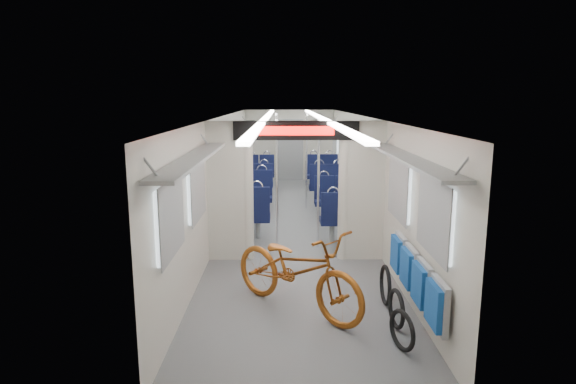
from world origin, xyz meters
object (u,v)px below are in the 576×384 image
(bicycle, at_px, (297,269))
(seat_bay_near_right, at_px, (339,204))
(flip_bench, at_px, (415,276))
(bike_hoop_a, at_px, (402,332))
(seat_bay_far_right, at_px, (325,176))
(stanchion_near_left, at_px, (277,186))
(seat_bay_near_left, at_px, (249,200))
(bike_hoop_b, at_px, (396,311))
(bike_hoop_c, at_px, (385,287))
(stanchion_far_right, at_px, (306,162))
(seat_bay_far_left, at_px, (257,174))
(stanchion_near_right, at_px, (318,185))
(stanchion_far_left, at_px, (276,161))

(bicycle, bearing_deg, seat_bay_near_right, 29.18)
(seat_bay_near_right, bearing_deg, bicycle, -104.40)
(flip_bench, bearing_deg, bike_hoop_a, -114.22)
(bicycle, xyz_separation_m, seat_bay_near_right, (0.97, 3.79, -0.01))
(seat_bay_far_right, relative_size, stanchion_near_left, 0.98)
(flip_bench, height_order, stanchion_near_left, stanchion_near_left)
(seat_bay_near_left, bearing_deg, bike_hoop_b, -66.21)
(bike_hoop_a, bearing_deg, seat_bay_far_right, 90.80)
(bike_hoop_c, relative_size, stanchion_far_right, 0.23)
(seat_bay_far_left, distance_m, stanchion_near_left, 5.21)
(stanchion_near_right, bearing_deg, bike_hoop_b, -77.53)
(bike_hoop_a, height_order, stanchion_far_right, stanchion_far_right)
(seat_bay_near_left, relative_size, seat_bay_far_right, 1.00)
(bike_hoop_b, height_order, seat_bay_near_right, seat_bay_near_right)
(bike_hoop_c, distance_m, seat_bay_near_right, 3.65)
(flip_bench, distance_m, seat_bay_near_left, 5.03)
(flip_bench, distance_m, bike_hoop_b, 0.47)
(bike_hoop_a, height_order, seat_bay_near_left, seat_bay_near_left)
(seat_bay_near_right, distance_m, seat_bay_far_left, 4.33)
(stanchion_far_left, distance_m, stanchion_far_right, 0.75)
(flip_bench, distance_m, seat_bay_far_left, 8.35)
(bike_hoop_a, relative_size, stanchion_far_left, 0.20)
(flip_bench, distance_m, stanchion_far_right, 6.28)
(seat_bay_far_left, bearing_deg, stanchion_far_left, -71.68)
(seat_bay_far_left, bearing_deg, bike_hoop_b, -75.99)
(seat_bay_far_left, bearing_deg, bike_hoop_a, -77.14)
(bike_hoop_c, bearing_deg, flip_bench, -64.90)
(bike_hoop_a, distance_m, seat_bay_near_right, 4.81)
(flip_bench, relative_size, bike_hoop_a, 4.63)
(seat_bay_near_left, height_order, seat_bay_far_right, seat_bay_near_left)
(bicycle, distance_m, seat_bay_near_right, 3.92)
(seat_bay_far_left, distance_m, stanchion_far_left, 1.89)
(stanchion_far_left, relative_size, stanchion_far_right, 1.00)
(stanchion_near_right, height_order, stanchion_far_right, same)
(stanchion_near_left, height_order, stanchion_near_right, same)
(bicycle, xyz_separation_m, flip_bench, (1.39, -0.34, 0.03))
(stanchion_far_right, bearing_deg, stanchion_far_left, 167.49)
(seat_bay_near_left, relative_size, seat_bay_far_left, 1.08)
(bike_hoop_a, distance_m, bike_hoop_c, 1.17)
(bike_hoop_b, relative_size, stanchion_far_left, 0.21)
(bike_hoop_a, height_order, stanchion_near_right, stanchion_near_right)
(stanchion_near_left, bearing_deg, seat_bay_far_right, 75.25)
(bike_hoop_a, bearing_deg, seat_bay_near_right, 91.40)
(seat_bay_far_right, bearing_deg, stanchion_near_left, -104.75)
(seat_bay_near_left, distance_m, stanchion_near_left, 1.80)
(flip_bench, xyz_separation_m, seat_bay_near_right, (-0.42, 4.13, -0.04))
(flip_bench, height_order, seat_bay_far_right, seat_bay_far_right)
(seat_bay_far_right, bearing_deg, stanchion_near_right, -96.35)
(bike_hoop_b, distance_m, stanchion_far_right, 6.44)
(stanchion_near_right, bearing_deg, stanchion_near_left, -173.22)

